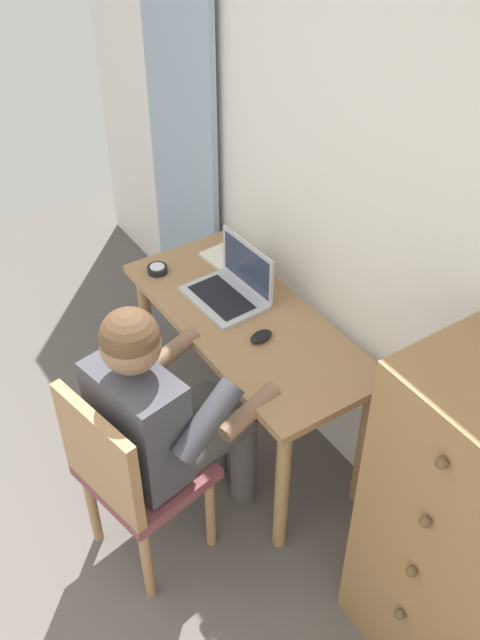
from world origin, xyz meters
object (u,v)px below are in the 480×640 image
at_px(desk, 247,339).
at_px(desk_clock, 157,269).
at_px(chair, 130,472).
at_px(notebook_pad, 226,258).
at_px(computer_mouse, 261,336).
at_px(person_seated, 166,412).
at_px(laptop, 232,287).
at_px(dresser, 467,534).

bearing_deg(desk, desk_clock, -161.95).
relative_size(chair, notebook_pad, 4.24).
xyz_separation_m(computer_mouse, desk_clock, (-0.63, -0.13, -0.00)).
relative_size(person_seated, desk_clock, 13.43).
bearing_deg(notebook_pad, chair, -56.03).
bearing_deg(chair, person_seated, 100.10).
xyz_separation_m(computer_mouse, notebook_pad, (-0.54, 0.18, -0.01)).
height_order(person_seated, laptop, person_seated).
bearing_deg(laptop, desk, -8.81).
height_order(chair, person_seated, person_seated).
height_order(desk, computer_mouse, computer_mouse).
distance_m(chair, notebook_pad, 1.10).
height_order(laptop, computer_mouse, laptop).
height_order(desk_clock, notebook_pad, desk_clock).
bearing_deg(dresser, desk, -177.64).
height_order(desk, laptop, laptop).
bearing_deg(desk_clock, dresser, 7.05).
distance_m(computer_mouse, desk_clock, 0.64).
bearing_deg(chair, desk_clock, 144.67).
bearing_deg(chair, laptop, 120.96).
distance_m(dresser, person_seated, 1.09).
bearing_deg(laptop, person_seated, -53.45).
distance_m(chair, desk_clock, 0.96).
xyz_separation_m(dresser, computer_mouse, (-1.03, -0.08, 0.11)).
bearing_deg(laptop, notebook_pad, 153.25).
xyz_separation_m(laptop, computer_mouse, (0.30, -0.05, -0.04)).
relative_size(chair, person_seated, 0.74).
xyz_separation_m(chair, computer_mouse, (-0.13, 0.66, 0.24)).
distance_m(laptop, notebook_pad, 0.28).
height_order(person_seated, desk_clock, person_seated).
height_order(dresser, person_seated, dresser).
bearing_deg(notebook_pad, dresser, -8.38).
xyz_separation_m(laptop, notebook_pad, (-0.25, 0.12, -0.05)).
distance_m(dresser, computer_mouse, 1.04).
bearing_deg(desk, dresser, 2.36).
distance_m(laptop, desk_clock, 0.38).
distance_m(person_seated, notebook_pad, 0.92).
relative_size(dresser, computer_mouse, 12.65).
height_order(desk, chair, chair).
bearing_deg(desk_clock, person_seated, -26.20).
distance_m(chair, person_seated, 0.26).
distance_m(dresser, laptop, 1.34).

